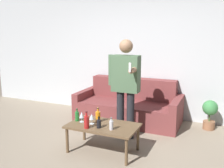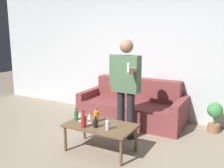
# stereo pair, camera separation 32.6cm
# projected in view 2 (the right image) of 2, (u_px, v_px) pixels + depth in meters

# --- Properties ---
(ground_plane) EXTENTS (16.00, 16.00, 0.00)m
(ground_plane) POSITION_uv_depth(u_px,v_px,m) (84.00, 157.00, 3.60)
(ground_plane) COLOR gray
(wall_back) EXTENTS (8.00, 0.06, 2.70)m
(wall_back) POSITION_uv_depth(u_px,v_px,m) (143.00, 53.00, 5.25)
(wall_back) COLOR silver
(wall_back) RESTS_ON ground_plane
(couch) EXTENTS (2.08, 0.93, 0.84)m
(couch) POSITION_uv_depth(u_px,v_px,m) (133.00, 107.00, 5.08)
(couch) COLOR brown
(couch) RESTS_ON ground_plane
(coffee_table) EXTENTS (1.04, 0.61, 0.42)m
(coffee_table) POSITION_uv_depth(u_px,v_px,m) (100.00, 127.00, 3.73)
(coffee_table) COLOR brown
(coffee_table) RESTS_ON ground_plane
(bottle_orange) EXTENTS (0.06, 0.06, 0.18)m
(bottle_orange) POSITION_uv_depth(u_px,v_px,m) (108.00, 125.00, 3.51)
(bottle_orange) COLOR silver
(bottle_orange) RESTS_ON coffee_table
(bottle_green) EXTENTS (0.07, 0.07, 0.17)m
(bottle_green) POSITION_uv_depth(u_px,v_px,m) (96.00, 123.00, 3.60)
(bottle_green) COLOR black
(bottle_green) RESTS_ON coffee_table
(bottle_dark) EXTENTS (0.07, 0.07, 0.23)m
(bottle_dark) POSITION_uv_depth(u_px,v_px,m) (96.00, 116.00, 3.83)
(bottle_dark) COLOR orange
(bottle_dark) RESTS_ON coffee_table
(bottle_yellow) EXTENTS (0.06, 0.06, 0.20)m
(bottle_yellow) POSITION_uv_depth(u_px,v_px,m) (76.00, 115.00, 3.91)
(bottle_yellow) COLOR #23752D
(bottle_yellow) RESTS_ON coffee_table
(bottle_red) EXTENTS (0.07, 0.07, 0.25)m
(bottle_red) POSITION_uv_depth(u_px,v_px,m) (84.00, 121.00, 3.60)
(bottle_red) COLOR #B21E1E
(bottle_red) RESTS_ON coffee_table
(wine_glass_near) EXTENTS (0.07, 0.07, 0.16)m
(wine_glass_near) POSITION_uv_depth(u_px,v_px,m) (80.00, 114.00, 3.85)
(wine_glass_near) COLOR silver
(wine_glass_near) RESTS_ON coffee_table
(wine_glass_far) EXTENTS (0.07, 0.07, 0.16)m
(wine_glass_far) POSITION_uv_depth(u_px,v_px,m) (90.00, 116.00, 3.75)
(wine_glass_far) COLOR silver
(wine_glass_far) RESTS_ON coffee_table
(person_standing_front) EXTENTS (0.54, 0.44, 1.67)m
(person_standing_front) POSITION_uv_depth(u_px,v_px,m) (126.00, 82.00, 4.10)
(person_standing_front) COLOR #232328
(person_standing_front) RESTS_ON ground_plane
(potted_plant) EXTENTS (0.28, 0.28, 0.55)m
(potted_plant) POSITION_uv_depth(u_px,v_px,m) (215.00, 115.00, 4.46)
(potted_plant) COLOR #936042
(potted_plant) RESTS_ON ground_plane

